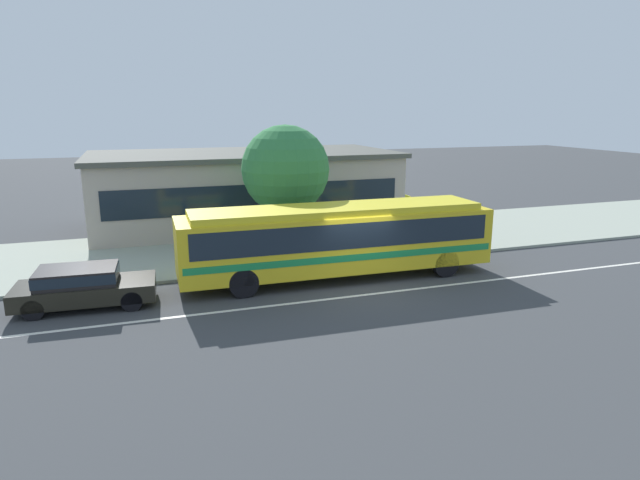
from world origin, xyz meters
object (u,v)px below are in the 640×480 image
sedan_behind_bus (83,285)px  street_tree_near_stop (285,170)px  transit_bus (338,237)px  pedestrian_walking_along_curb (253,237)px  bus_stop_sign (407,216)px  pedestrian_waiting_near_sign (201,239)px

sedan_behind_bus → street_tree_near_stop: bearing=29.2°
transit_bus → pedestrian_walking_along_curb: (-2.55, 2.87, -0.47)m
sedan_behind_bus → bus_stop_sign: (12.55, 2.24, 0.99)m
sedan_behind_bus → pedestrian_waiting_near_sign: 5.57m
sedan_behind_bus → street_tree_near_stop: (7.87, 4.40, 2.89)m
transit_bus → pedestrian_waiting_near_sign: (-4.52, 3.47, -0.52)m
bus_stop_sign → pedestrian_waiting_near_sign: bearing=170.1°
pedestrian_walking_along_curb → street_tree_near_stop: street_tree_near_stop is taller
transit_bus → street_tree_near_stop: 4.71m
sedan_behind_bus → transit_bus: bearing=1.5°
pedestrian_waiting_near_sign → bus_stop_sign: bearing=-9.9°
street_tree_near_stop → transit_bus: bearing=-79.1°
transit_bus → sedan_behind_bus: 8.73m
sedan_behind_bus → street_tree_near_stop: size_ratio=0.80×
transit_bus → street_tree_near_stop: bearing=100.9°
bus_stop_sign → sedan_behind_bus: bearing=-169.9°
transit_bus → pedestrian_waiting_near_sign: size_ratio=7.12×
street_tree_near_stop → pedestrian_waiting_near_sign: bearing=-169.3°
pedestrian_walking_along_curb → street_tree_near_stop: 3.32m
transit_bus → bus_stop_sign: size_ratio=4.64×
transit_bus → sedan_behind_bus: (-8.68, -0.22, -0.86)m
pedestrian_walking_along_curb → transit_bus: bearing=-48.4°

